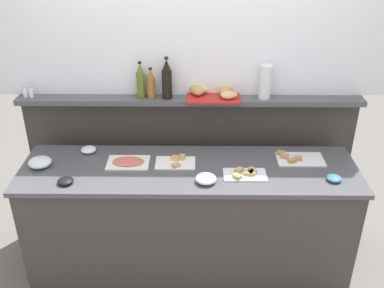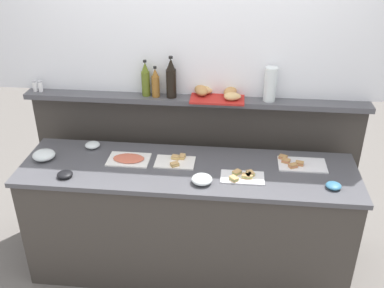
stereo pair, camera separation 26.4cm
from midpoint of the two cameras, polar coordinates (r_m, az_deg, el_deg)
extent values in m
plane|color=slate|center=(4.16, 2.30, -9.77)|extent=(12.00, 12.00, 0.00)
cube|color=#3D3833|center=(3.41, 1.74, -10.05)|extent=(2.35, 0.62, 0.89)
cube|color=#4C4C51|center=(3.14, 1.86, -3.40)|extent=(2.39, 0.66, 0.03)
cube|color=#3D3833|center=(3.73, 2.39, -3.07)|extent=(2.61, 0.08, 1.25)
cube|color=#4C4C51|center=(3.39, 2.55, 5.82)|extent=(2.61, 0.22, 0.04)
cube|color=white|center=(3.26, 2.89, 17.33)|extent=(3.21, 0.08, 1.31)
cube|color=white|center=(3.29, 16.20, -2.62)|extent=(0.34, 0.20, 0.01)
cube|color=#B7844C|center=(3.23, 15.12, -2.88)|extent=(0.07, 0.06, 0.01)
cube|color=#D1664C|center=(3.23, 15.14, -2.75)|extent=(0.07, 0.06, 0.01)
cube|color=#B7844C|center=(3.22, 15.15, -2.63)|extent=(0.07, 0.06, 0.01)
cube|color=#B7844C|center=(3.32, 13.83, -1.82)|extent=(0.07, 0.06, 0.01)
cube|color=#D1664C|center=(3.31, 13.85, -1.70)|extent=(0.07, 0.06, 0.01)
cube|color=#B7844C|center=(3.31, 13.86, -1.58)|extent=(0.07, 0.06, 0.01)
cube|color=#B7844C|center=(3.27, 15.89, -2.58)|extent=(0.06, 0.05, 0.01)
cube|color=#D1664C|center=(3.27, 15.91, -2.46)|extent=(0.06, 0.05, 0.01)
cube|color=#B7844C|center=(3.26, 15.92, -2.34)|extent=(0.06, 0.05, 0.01)
cube|color=#B7844C|center=(3.28, 14.22, -2.27)|extent=(0.07, 0.06, 0.01)
cube|color=#D1664C|center=(3.27, 14.24, -2.15)|extent=(0.07, 0.06, 0.01)
cube|color=#B7844C|center=(3.27, 14.25, -2.03)|extent=(0.07, 0.06, 0.01)
cube|color=white|center=(3.05, 8.96, -4.32)|extent=(0.29, 0.17, 0.01)
cube|color=tan|center=(3.08, 9.96, -3.90)|extent=(0.06, 0.07, 0.01)
cube|color=#66994C|center=(3.07, 9.97, -3.78)|extent=(0.06, 0.07, 0.01)
cube|color=tan|center=(3.07, 9.98, -3.65)|extent=(0.06, 0.07, 0.01)
cube|color=tan|center=(3.07, 8.23, -3.81)|extent=(0.07, 0.07, 0.01)
cube|color=#66994C|center=(3.07, 8.24, -3.68)|extent=(0.07, 0.07, 0.01)
cube|color=tan|center=(3.07, 8.25, -3.56)|extent=(0.07, 0.07, 0.01)
cube|color=tan|center=(3.05, 9.76, -4.21)|extent=(0.05, 0.06, 0.01)
cube|color=#66994C|center=(3.05, 9.77, -4.09)|extent=(0.05, 0.06, 0.01)
cube|color=tan|center=(3.04, 9.78, -3.96)|extent=(0.05, 0.06, 0.01)
cube|color=tan|center=(3.04, 9.43, -4.26)|extent=(0.06, 0.05, 0.01)
cube|color=#66994C|center=(3.04, 9.44, -4.13)|extent=(0.06, 0.05, 0.01)
cube|color=tan|center=(3.04, 9.45, -4.00)|extent=(0.06, 0.05, 0.01)
cube|color=tan|center=(3.00, 7.91, -4.62)|extent=(0.07, 0.07, 0.01)
cube|color=#66994C|center=(3.00, 7.92, -4.49)|extent=(0.07, 0.07, 0.01)
cube|color=tan|center=(3.00, 7.93, -4.36)|extent=(0.07, 0.07, 0.01)
cube|color=white|center=(3.19, 0.16, -2.41)|extent=(0.28, 0.18, 0.01)
cube|color=tan|center=(3.13, 0.17, -2.80)|extent=(0.07, 0.06, 0.01)
cube|color=#E5C666|center=(3.13, 0.17, -2.68)|extent=(0.07, 0.06, 0.01)
cube|color=tan|center=(3.13, 0.17, -2.55)|extent=(0.07, 0.06, 0.01)
cube|color=tan|center=(3.22, 0.23, -1.88)|extent=(0.06, 0.05, 0.01)
cube|color=#E5C666|center=(3.22, 0.23, -1.76)|extent=(0.06, 0.05, 0.01)
cube|color=tan|center=(3.21, 0.23, -1.64)|extent=(0.06, 0.05, 0.01)
cube|color=tan|center=(3.23, 1.06, -1.80)|extent=(0.05, 0.06, 0.01)
cube|color=#E5C666|center=(3.22, 1.07, -1.68)|extent=(0.05, 0.06, 0.01)
cube|color=tan|center=(3.22, 1.07, -1.55)|extent=(0.05, 0.06, 0.01)
cube|color=white|center=(3.24, -5.82, -2.06)|extent=(0.30, 0.20, 0.01)
ellipsoid|color=#D1664C|center=(3.23, -5.82, -1.89)|extent=(0.23, 0.14, 0.01)
ellipsoid|color=silver|center=(3.44, -10.52, -0.17)|extent=(0.11, 0.11, 0.05)
ellipsoid|color=#BF4C3F|center=(3.44, -10.51, -0.29)|extent=(0.09, 0.09, 0.03)
ellipsoid|color=silver|center=(3.36, -16.37, -1.42)|extent=(0.16, 0.16, 0.07)
ellipsoid|color=white|center=(3.37, -16.34, -1.59)|extent=(0.13, 0.13, 0.04)
ellipsoid|color=silver|center=(2.96, 3.84, -4.60)|extent=(0.14, 0.14, 0.06)
ellipsoid|color=#E5CC66|center=(2.97, 3.83, -4.77)|extent=(0.11, 0.11, 0.03)
ellipsoid|color=black|center=(3.11, -13.69, -3.86)|extent=(0.11, 0.11, 0.04)
ellipsoid|color=teal|center=(3.10, 20.06, -5.11)|extent=(0.10, 0.10, 0.04)
cylinder|color=#56661E|center=(3.37, -3.70, 7.70)|extent=(0.06, 0.06, 0.19)
cone|color=#56661E|center=(3.32, -3.77, 9.80)|extent=(0.05, 0.05, 0.07)
cylinder|color=black|center=(3.31, -3.79, 10.53)|extent=(0.03, 0.03, 0.02)
cylinder|color=black|center=(3.32, -0.39, 7.73)|extent=(0.08, 0.08, 0.22)
cone|color=black|center=(3.27, -0.40, 10.19)|extent=(0.06, 0.06, 0.08)
cylinder|color=black|center=(3.26, -0.40, 11.02)|extent=(0.03, 0.03, 0.02)
cylinder|color=#8E5B23|center=(3.35, -2.42, 7.34)|extent=(0.06, 0.06, 0.16)
cone|color=#8E5B23|center=(3.31, -2.46, 9.11)|extent=(0.05, 0.05, 0.06)
cylinder|color=black|center=(3.29, -2.48, 9.75)|extent=(0.02, 0.02, 0.02)
cylinder|color=white|center=(3.62, -17.55, 7.00)|extent=(0.03, 0.03, 0.08)
cylinder|color=#B7BABF|center=(3.61, -17.65, 7.64)|extent=(0.03, 0.03, 0.01)
cylinder|color=white|center=(3.61, -16.91, 7.00)|extent=(0.03, 0.03, 0.08)
cylinder|color=#B7BABF|center=(3.59, -17.00, 7.64)|extent=(0.03, 0.03, 0.01)
cube|color=#B2231E|center=(3.35, 5.56, 5.91)|extent=(0.40, 0.26, 0.02)
ellipsoid|color=tan|center=(3.38, 3.91, 6.87)|extent=(0.08, 0.11, 0.06)
ellipsoid|color=tan|center=(3.29, 7.52, 6.06)|extent=(0.13, 0.08, 0.05)
ellipsoid|color=tan|center=(3.37, 3.74, 6.80)|extent=(0.14, 0.09, 0.05)
ellipsoid|color=tan|center=(3.28, 7.47, 6.01)|extent=(0.13, 0.10, 0.06)
ellipsoid|color=#B7844C|center=(3.36, 7.19, 6.62)|extent=(0.13, 0.16, 0.06)
ellipsoid|color=#B7844C|center=(3.36, 3.46, 6.86)|extent=(0.14, 0.18, 0.07)
cylinder|color=silver|center=(3.32, 12.29, 7.45)|extent=(0.09, 0.09, 0.25)
camera|label=1|loc=(0.13, -87.60, 1.29)|focal=41.56mm
camera|label=2|loc=(0.13, 92.40, -1.29)|focal=41.56mm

